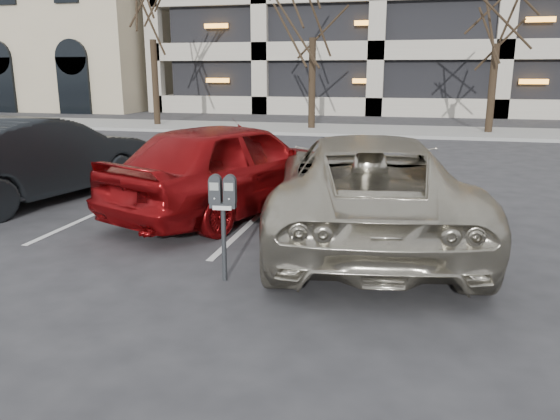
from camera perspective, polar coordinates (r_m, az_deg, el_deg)
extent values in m
plane|color=#28282B|center=(7.16, 4.06, -5.47)|extent=(140.00, 140.00, 0.00)
cube|color=gray|center=(22.80, 10.81, 8.13)|extent=(80.00, 4.00, 0.12)
cube|color=silver|center=(10.67, -16.58, 0.64)|extent=(0.10, 5.20, 0.00)
cube|color=silver|center=(9.60, -1.92, -0.25)|extent=(0.10, 5.20, 0.00)
cube|color=silver|center=(9.28, 15.01, -1.26)|extent=(0.10, 5.20, 0.00)
cylinder|color=black|center=(25.22, -12.90, 12.72)|extent=(0.28, 0.28, 3.74)
cylinder|color=black|center=(23.02, 3.36, 12.91)|extent=(0.28, 0.28, 3.73)
cylinder|color=black|center=(22.85, 21.28, 11.59)|extent=(0.28, 0.28, 3.42)
cylinder|color=black|center=(6.44, -5.87, -3.56)|extent=(0.06, 0.06, 0.90)
cube|color=black|center=(6.31, -5.98, 0.50)|extent=(0.31, 0.13, 0.06)
cube|color=silver|center=(6.27, -6.09, 0.20)|extent=(0.22, 0.03, 0.05)
cube|color=gray|center=(6.22, -6.93, 2.44)|extent=(0.11, 0.02, 0.09)
cube|color=gray|center=(6.18, -5.39, 2.41)|extent=(0.11, 0.02, 0.09)
imported|color=#A8A28F|center=(8.04, 8.98, 2.37)|extent=(3.41, 5.94, 1.56)
cube|color=#EA6404|center=(6.98, 5.67, 7.19)|extent=(0.10, 0.20, 0.01)
imported|color=maroon|center=(9.50, -5.12, 4.56)|extent=(3.66, 5.18, 1.64)
imported|color=black|center=(11.44, -24.08, 4.94)|extent=(2.71, 5.11, 1.60)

